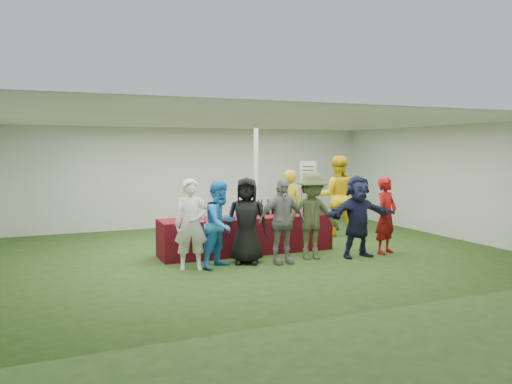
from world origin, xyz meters
name	(u,v)px	position (x,y,z in m)	size (l,w,h in m)	color
ground	(257,253)	(0.00, 0.00, 0.00)	(60.00, 60.00, 0.00)	#284719
tent	(256,183)	(0.50, 1.20, 1.35)	(10.00, 10.00, 10.00)	white
serving_table	(247,235)	(-0.18, 0.08, 0.38)	(3.60, 0.80, 0.75)	#5F0716
wine_bottles	(274,209)	(0.49, 0.21, 0.87)	(0.82, 0.12, 0.32)	black
wine_glasses	(210,215)	(-1.05, -0.18, 0.86)	(1.19, 0.12, 0.16)	silver
water_bottle	(251,211)	(-0.07, 0.16, 0.85)	(0.07, 0.07, 0.23)	silver
bar_towel	(315,212)	(1.45, 0.13, 0.77)	(0.25, 0.18, 0.03)	white
dump_bucket	(322,210)	(1.46, -0.14, 0.84)	(0.27, 0.27, 0.18)	slate
wine_list_sign	(308,179)	(2.67, 2.65, 1.32)	(0.50, 0.03, 1.80)	slate
staff_pourer	(288,206)	(1.16, 0.84, 0.83)	(0.60, 0.40, 1.66)	gold
staff_back	(337,196)	(2.61, 1.08, 0.98)	(0.96, 0.74, 1.97)	yellow
customer_0	(191,224)	(-1.62, -0.87, 0.81)	(0.59, 0.39, 1.62)	white
customer_1	(221,224)	(-1.08, -0.89, 0.79)	(0.76, 0.60, 1.57)	#2881D5
customer_2	(247,221)	(-0.54, -0.79, 0.81)	(0.79, 0.51, 1.61)	black
customer_3	(282,221)	(0.06, -1.05, 0.79)	(0.93, 0.39, 1.59)	gray
customer_4	(312,216)	(0.77, -0.94, 0.84)	(1.09, 0.63, 1.69)	#424C29
customer_5	(358,216)	(1.67, -1.15, 0.81)	(1.50, 0.48, 1.62)	#181C38
customer_6	(386,215)	(2.40, -1.09, 0.78)	(0.57, 0.38, 1.57)	maroon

